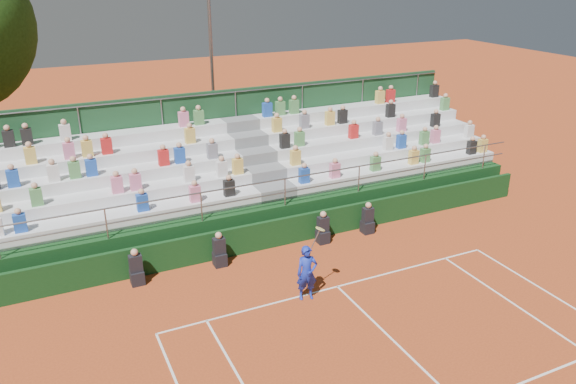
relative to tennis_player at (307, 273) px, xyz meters
name	(u,v)px	position (x,y,z in m)	size (l,w,h in m)	color
ground	(337,287)	(1.12, 0.15, -0.84)	(90.00, 90.00, 0.00)	#AE441D
courtside_wall	(292,230)	(1.12, 3.35, -0.34)	(20.00, 0.15, 1.00)	black
line_officials	(268,242)	(0.02, 2.90, -0.36)	(8.63, 0.40, 1.19)	black
grandstand	(256,184)	(1.11, 6.59, 0.24)	(20.00, 5.20, 4.40)	black
tennis_player	(307,273)	(0.00, 0.00, 0.00)	(0.87, 0.52, 2.22)	#172BAE
floodlight_mast	(211,52)	(1.83, 13.73, 4.33)	(0.60, 0.25, 8.97)	gray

